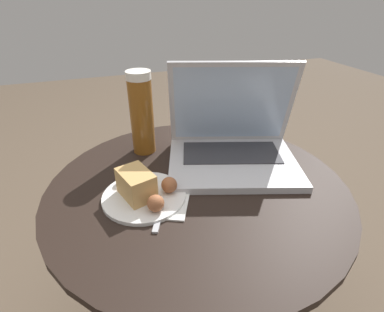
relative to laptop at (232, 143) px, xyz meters
The scene contains 7 objects.
ground_plane 0.56m from the laptop, 148.98° to the right, with size 6.00×6.00×0.00m, color brown.
table 0.25m from the laptop, 148.98° to the right, with size 0.72×0.72×0.49m.
napkin 0.28m from the laptop, 156.62° to the right, with size 0.20×0.18×0.00m.
laptop is the anchor object (origin of this frame).
beer_glass 0.26m from the laptop, 147.97° to the left, with size 0.07×0.07×0.23m.
snack_plate 0.28m from the laptop, 160.84° to the right, with size 0.19×0.19×0.07m.
fork 0.25m from the laptop, 153.31° to the right, with size 0.09×0.18×0.01m.
Camera 1 is at (-0.21, -0.56, 0.91)m, focal length 28.00 mm.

